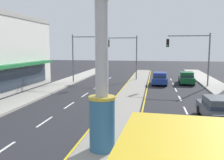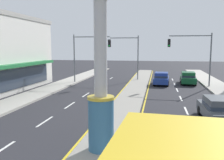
% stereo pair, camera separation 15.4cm
% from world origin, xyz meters
% --- Properties ---
extents(median_strip, '(2.37, 52.00, 0.14)m').
position_xyz_m(median_strip, '(0.00, 18.00, 0.07)').
color(median_strip, gray).
rests_on(median_strip, ground).
extents(sidewalk_left, '(2.83, 60.00, 0.18)m').
position_xyz_m(sidewalk_left, '(-9.20, 16.00, 0.09)').
color(sidewalk_left, '#ADA89E').
rests_on(sidewalk_left, ground).
extents(lane_markings, '(9.11, 52.00, 0.01)m').
position_xyz_m(lane_markings, '(0.00, 16.65, 0.00)').
color(lane_markings, silver).
rests_on(lane_markings, ground).
extents(district_sign, '(7.19, 1.16, 8.21)m').
position_xyz_m(district_sign, '(0.00, 5.47, 4.60)').
color(district_sign, '#33668C').
rests_on(district_sign, median_strip).
extents(traffic_light_left_side, '(4.86, 0.46, 6.20)m').
position_xyz_m(traffic_light_left_side, '(-6.42, 25.27, 4.25)').
color(traffic_light_left_side, slate).
rests_on(traffic_light_left_side, ground).
extents(traffic_light_right_side, '(4.86, 0.46, 6.20)m').
position_xyz_m(traffic_light_right_side, '(6.42, 24.60, 4.25)').
color(traffic_light_right_side, slate).
rests_on(traffic_light_right_side, ground).
extents(traffic_light_median_far, '(4.20, 0.46, 6.20)m').
position_xyz_m(traffic_light_median_far, '(-1.88, 29.43, 4.19)').
color(traffic_light_median_far, slate).
rests_on(traffic_light_median_far, ground).
extents(sedan_near_right_lane, '(2.02, 4.39, 1.53)m').
position_xyz_m(sedan_near_right_lane, '(2.83, 26.05, 0.79)').
color(sedan_near_right_lane, navy).
rests_on(sedan_near_right_lane, ground).
extents(sedan_near_left_lane, '(2.00, 4.38, 1.53)m').
position_xyz_m(sedan_near_left_lane, '(6.13, 27.19, 0.79)').
color(sedan_near_left_lane, '#14562D').
rests_on(sedan_near_left_lane, ground).
extents(sedan_mid_left_lane, '(2.01, 4.39, 1.53)m').
position_xyz_m(sedan_mid_left_lane, '(6.14, 11.22, 0.79)').
color(sedan_mid_left_lane, '#4C5156').
rests_on(sedan_mid_left_lane, ground).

